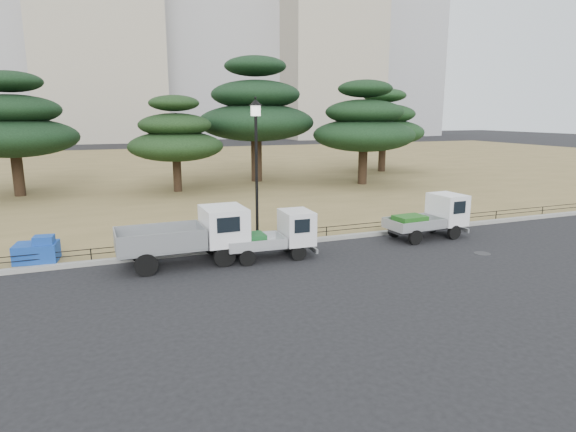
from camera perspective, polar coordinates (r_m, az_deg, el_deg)
name	(u,v)px	position (r m, az deg, el deg)	size (l,w,h in m)	color
ground	(309,264)	(16.71, 2.52, -5.70)	(220.00, 220.00, 0.00)	black
lawn	(175,169)	(45.87, -13.24, 5.42)	(120.00, 56.00, 0.15)	olive
curb	(282,243)	(19.00, -0.66, -3.25)	(120.00, 0.25, 0.16)	gray
truck_large	(191,234)	(16.81, -11.43, -2.08)	(4.39, 1.83, 1.90)	black
truck_kei_front	(276,235)	(17.22, -1.40, -2.28)	(3.19, 1.46, 1.67)	black
truck_kei_rear	(431,217)	(20.88, 16.60, -0.08)	(3.48, 1.66, 1.78)	black
street_lamp	(256,147)	(18.34, -3.79, 8.12)	(0.49, 0.49, 5.47)	black
pipe_fence	(281,234)	(19.04, -0.83, -2.10)	(38.00, 0.04, 0.40)	black
tarp_pile	(37,251)	(18.48, -27.57, -3.71)	(1.45, 1.14, 0.90)	#1646AE
manhole	(482,253)	(19.30, 22.03, -4.13)	(0.60, 0.60, 0.01)	#2D2D30
pine_west_near	(12,125)	(33.52, -29.87, 9.33)	(7.42, 7.42, 7.42)	black
pine_center_left	(175,137)	(31.74, -13.19, 9.15)	(6.00, 6.00, 6.10)	black
pine_center_right	(256,110)	(35.92, -3.83, 12.43)	(8.48, 8.48, 8.99)	black
pine_east_near	(364,125)	(34.76, 8.99, 10.63)	(7.18, 7.18, 7.25)	black
pine_east_far	(383,124)	(42.97, 11.23, 10.64)	(7.03, 7.03, 7.07)	black
tower_east	(326,22)	(108.81, 4.52, 21.98)	(20.00, 18.00, 48.00)	#AAA08C
radio_tower	(443,6)	(129.20, 17.89, 22.60)	(1.80, 1.80, 63.00)	#D83F33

